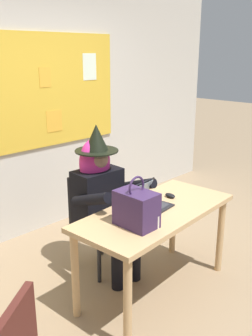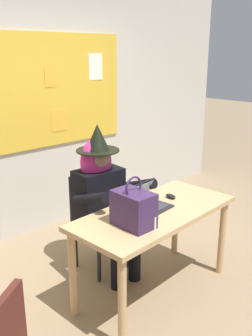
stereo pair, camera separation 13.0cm
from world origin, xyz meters
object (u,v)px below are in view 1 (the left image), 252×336
object	(u,v)px
desk_main	(156,221)
computer_mouse	(170,195)
handbag	(136,208)
person_costumed	(102,192)
coffee_mug	(154,221)
laptop	(149,201)
chair_at_desk	(94,216)

from	to	relation	value
desk_main	computer_mouse	xyz separation A→B (m)	(0.29, 0.08, 0.12)
handbag	person_costumed	bearing A→B (deg)	68.99
desk_main	coffee_mug	bearing A→B (deg)	-142.50
laptop	coffee_mug	size ratio (longest dim) A/B	3.44
handbag	coffee_mug	xyz separation A→B (m)	(0.07, -0.11, -0.09)
handbag	coffee_mug	world-z (taller)	handbag
person_costumed	handbag	bearing A→B (deg)	-18.07
chair_at_desk	computer_mouse	bearing A→B (deg)	31.03
person_costumed	desk_main	bearing A→B (deg)	10.67
coffee_mug	desk_main	bearing A→B (deg)	37.50
computer_mouse	person_costumed	bearing A→B (deg)	134.69
desk_main	laptop	xyz separation A→B (m)	(0.01, 0.09, 0.15)
desk_main	computer_mouse	size ratio (longest dim) A/B	13.92
person_costumed	coffee_mug	world-z (taller)	person_costumed
desk_main	person_costumed	distance (m)	0.58
desk_main	laptop	bearing A→B (deg)	81.65
computer_mouse	coffee_mug	world-z (taller)	coffee_mug
chair_at_desk	person_costumed	world-z (taller)	person_costumed
person_costumed	coffee_mug	xyz separation A→B (m)	(-0.17, -0.75, 0.02)
person_costumed	laptop	bearing A→B (deg)	13.61
person_costumed	computer_mouse	world-z (taller)	person_costumed
chair_at_desk	person_costumed	xyz separation A→B (m)	(-0.00, -0.12, 0.27)
chair_at_desk	laptop	size ratio (longest dim) A/B	2.72
chair_at_desk	laptop	xyz separation A→B (m)	(0.09, -0.59, 0.30)
chair_at_desk	coffee_mug	xyz separation A→B (m)	(-0.18, -0.87, 0.30)
chair_at_desk	handbag	xyz separation A→B (m)	(-0.25, -0.76, 0.38)
person_costumed	computer_mouse	bearing A→B (deg)	40.75
person_costumed	chair_at_desk	bearing A→B (deg)	-178.27
desk_main	person_costumed	xyz separation A→B (m)	(-0.08, 0.56, 0.13)
chair_at_desk	laptop	bearing A→B (deg)	7.84
person_costumed	coffee_mug	size ratio (longest dim) A/B	14.38
desk_main	person_costumed	bearing A→B (deg)	97.73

